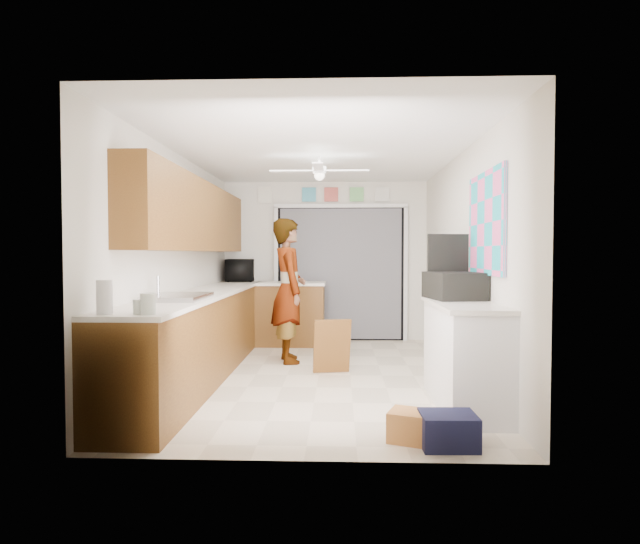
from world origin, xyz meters
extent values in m
plane|color=beige|center=(0.00, 0.00, 0.00)|extent=(5.00, 5.00, 0.00)
plane|color=white|center=(0.00, 0.00, 2.50)|extent=(5.00, 5.00, 0.00)
plane|color=silver|center=(0.00, 2.50, 1.25)|extent=(3.20, 0.00, 3.20)
plane|color=silver|center=(0.00, -2.50, 1.25)|extent=(3.20, 0.00, 3.20)
plane|color=silver|center=(-1.60, 0.00, 1.25)|extent=(0.00, 5.00, 5.00)
plane|color=silver|center=(1.60, 0.00, 1.25)|extent=(0.00, 5.00, 5.00)
cube|color=brown|center=(-1.30, 0.00, 0.45)|extent=(0.60, 4.80, 0.90)
cube|color=white|center=(-1.29, 0.00, 0.92)|extent=(0.62, 4.80, 0.04)
cube|color=brown|center=(-1.44, 0.20, 1.80)|extent=(0.32, 4.00, 0.80)
cube|color=silver|center=(-1.29, -1.00, 0.95)|extent=(0.50, 0.76, 0.06)
cylinder|color=silver|center=(-1.48, -1.00, 1.05)|extent=(0.03, 0.03, 0.22)
cube|color=brown|center=(-0.50, 2.00, 0.45)|extent=(1.00, 0.60, 0.90)
cube|color=white|center=(-0.50, 2.00, 0.92)|extent=(1.04, 0.64, 0.04)
cube|color=black|center=(0.25, 2.47, 1.05)|extent=(2.00, 0.06, 2.10)
cube|color=slate|center=(0.25, 2.43, 1.05)|extent=(1.90, 0.03, 2.05)
cube|color=white|center=(-0.77, 2.44, 1.05)|extent=(0.06, 0.04, 2.10)
cube|color=white|center=(1.27, 2.44, 1.05)|extent=(0.06, 0.04, 2.10)
cube|color=white|center=(0.25, 2.44, 2.12)|extent=(2.10, 0.04, 0.06)
cube|color=#459EBA|center=(-0.25, 2.47, 2.30)|extent=(0.22, 0.02, 0.22)
cube|color=#C25148|center=(0.10, 2.47, 2.30)|extent=(0.22, 0.02, 0.22)
cube|color=#6FC06D|center=(0.50, 2.47, 2.30)|extent=(0.22, 0.02, 0.22)
cube|color=silver|center=(0.90, 2.47, 2.30)|extent=(0.22, 0.02, 0.22)
cube|color=silver|center=(-0.95, 2.47, 2.30)|extent=(0.22, 0.02, 0.26)
cube|color=white|center=(1.35, -1.20, 0.45)|extent=(0.50, 1.40, 0.90)
cube|color=white|center=(1.34, -1.20, 0.92)|extent=(0.54, 1.44, 0.04)
cube|color=#F85BA0|center=(1.58, -1.00, 1.65)|extent=(0.03, 1.15, 0.95)
cube|color=white|center=(0.00, 0.20, 2.32)|extent=(1.14, 1.14, 0.24)
imported|color=black|center=(-1.31, 2.25, 1.11)|extent=(0.49, 0.67, 0.34)
cylinder|color=silver|center=(-1.12, -2.25, 1.02)|extent=(0.12, 0.12, 0.15)
cylinder|color=silver|center=(-1.19, -2.25, 0.99)|extent=(0.09, 0.09, 0.11)
cylinder|color=white|center=(-1.43, -2.25, 1.06)|extent=(0.13, 0.13, 0.24)
cube|color=black|center=(1.32, -0.87, 1.07)|extent=(0.53, 0.66, 0.25)
cube|color=yellow|center=(1.32, -0.87, 0.96)|extent=(0.53, 0.64, 0.02)
cube|color=black|center=(1.32, -0.58, 1.32)|extent=(0.42, 0.10, 0.50)
cube|color=#C27C3D|center=(0.78, -2.10, 0.11)|extent=(0.42, 0.37, 0.22)
cube|color=black|center=(1.01, -2.20, 0.12)|extent=(0.40, 0.33, 0.24)
cube|color=brown|center=(0.15, 0.07, 0.32)|extent=(0.44, 0.24, 0.62)
imported|color=white|center=(-0.41, 0.74, 0.91)|extent=(0.59, 0.75, 1.81)
cube|color=black|center=(0.20, 1.56, 0.20)|extent=(0.33, 0.53, 0.39)
camera|label=1|loc=(0.23, -5.97, 1.37)|focal=30.00mm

